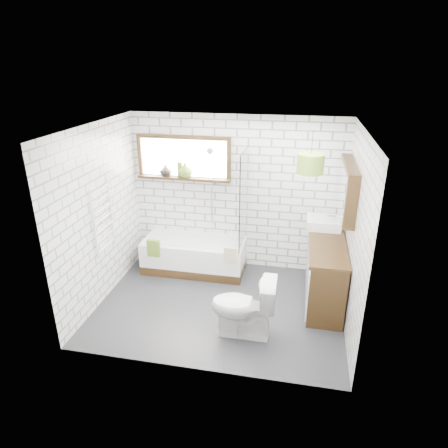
% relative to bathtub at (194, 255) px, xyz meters
% --- Properties ---
extents(floor, '(3.40, 2.60, 0.01)m').
position_rel_bathtub_xyz_m(floor, '(0.63, -0.94, -0.27)').
color(floor, '#242427').
rests_on(floor, ground).
extents(ceiling, '(3.40, 2.60, 0.01)m').
position_rel_bathtub_xyz_m(ceiling, '(0.63, -0.94, 2.24)').
color(ceiling, white).
rests_on(ceiling, ground).
extents(wall_back, '(3.40, 0.01, 2.50)m').
position_rel_bathtub_xyz_m(wall_back, '(0.63, 0.37, 0.98)').
color(wall_back, white).
rests_on(wall_back, ground).
extents(wall_front, '(3.40, 0.01, 2.50)m').
position_rel_bathtub_xyz_m(wall_front, '(0.63, -2.24, 0.98)').
color(wall_front, white).
rests_on(wall_front, ground).
extents(wall_left, '(0.01, 2.60, 2.50)m').
position_rel_bathtub_xyz_m(wall_left, '(-1.08, -0.94, 0.98)').
color(wall_left, white).
rests_on(wall_left, ground).
extents(wall_right, '(0.01, 2.60, 2.50)m').
position_rel_bathtub_xyz_m(wall_right, '(2.33, -0.94, 0.98)').
color(wall_right, white).
rests_on(wall_right, ground).
extents(window, '(1.52, 0.16, 0.68)m').
position_rel_bathtub_xyz_m(window, '(-0.22, 0.32, 1.53)').
color(window, black).
rests_on(window, wall_back).
extents(towel_radiator, '(0.06, 0.52, 1.00)m').
position_rel_bathtub_xyz_m(towel_radiator, '(-1.03, -0.94, 0.93)').
color(towel_radiator, white).
rests_on(towel_radiator, wall_left).
extents(mirror_cabinet, '(0.16, 1.20, 0.70)m').
position_rel_bathtub_xyz_m(mirror_cabinet, '(2.25, -0.34, 1.38)').
color(mirror_cabinet, black).
rests_on(mirror_cabinet, wall_right).
extents(shower_riser, '(0.02, 0.02, 1.30)m').
position_rel_bathtub_xyz_m(shower_riser, '(0.23, 0.32, 1.08)').
color(shower_riser, silver).
rests_on(shower_riser, wall_back).
extents(bathtub, '(1.64, 0.72, 0.53)m').
position_rel_bathtub_xyz_m(bathtub, '(0.00, 0.00, 0.00)').
color(bathtub, white).
rests_on(bathtub, floor).
extents(shower_screen, '(0.02, 0.72, 1.50)m').
position_rel_bathtub_xyz_m(shower_screen, '(0.80, 0.00, 1.02)').
color(shower_screen, white).
rests_on(shower_screen, bathtub).
extents(towel_green, '(0.20, 0.06, 0.28)m').
position_rel_bathtub_xyz_m(towel_green, '(-0.56, -0.36, 0.25)').
color(towel_green, '#547222').
rests_on(towel_green, bathtub).
extents(towel_beige, '(0.19, 0.05, 0.25)m').
position_rel_bathtub_xyz_m(towel_beige, '(0.67, -0.36, 0.25)').
color(towel_beige, tan).
rests_on(towel_beige, bathtub).
extents(vanity, '(0.51, 1.59, 0.91)m').
position_rel_bathtub_xyz_m(vanity, '(2.07, -0.44, 0.19)').
color(vanity, black).
rests_on(vanity, floor).
extents(basin, '(0.50, 0.43, 0.14)m').
position_rel_bathtub_xyz_m(basin, '(2.01, 0.06, 0.72)').
color(basin, white).
rests_on(basin, vanity).
extents(tap, '(0.03, 0.03, 0.14)m').
position_rel_bathtub_xyz_m(tap, '(2.17, 0.06, 0.77)').
color(tap, silver).
rests_on(tap, vanity).
extents(toilet, '(0.47, 0.81, 0.82)m').
position_rel_bathtub_xyz_m(toilet, '(1.05, -1.51, 0.14)').
color(toilet, white).
rests_on(toilet, floor).
extents(vase_olive, '(0.27, 0.27, 0.24)m').
position_rel_bathtub_xyz_m(vase_olive, '(-0.19, 0.29, 1.33)').
color(vase_olive, '#5A7724').
rests_on(vase_olive, window).
extents(vase_dark, '(0.23, 0.23, 0.19)m').
position_rel_bathtub_xyz_m(vase_dark, '(-0.52, 0.29, 1.31)').
color(vase_dark, black).
rests_on(vase_dark, window).
extents(bottle, '(0.09, 0.09, 0.24)m').
position_rel_bathtub_xyz_m(bottle, '(-0.28, 0.29, 1.34)').
color(bottle, '#5A7724').
rests_on(bottle, window).
extents(pendant, '(0.32, 0.32, 0.24)m').
position_rel_bathtub_xyz_m(pendant, '(1.73, -0.86, 1.83)').
color(pendant, '#547222').
rests_on(pendant, ceiling).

